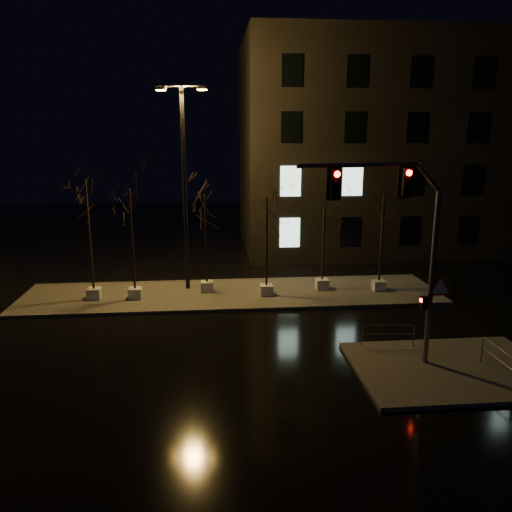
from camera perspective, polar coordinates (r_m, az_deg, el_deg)
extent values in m
plane|color=black|center=(21.09, -1.94, -9.57)|extent=(90.00, 90.00, 0.00)
cube|color=#45433D|center=(26.68, -2.70, -4.37)|extent=(22.00, 5.00, 0.15)
cube|color=#45433D|center=(19.81, 21.44, -11.91)|extent=(7.00, 5.00, 0.15)
cube|color=black|center=(40.30, 17.09, 11.87)|extent=(25.00, 12.00, 15.00)
cube|color=silver|center=(26.92, -18.01, -4.09)|extent=(0.65, 0.65, 0.55)
cylinder|color=black|center=(26.20, -18.48, 2.23)|extent=(0.11, 0.11, 5.49)
cube|color=silver|center=(26.40, -13.63, -4.15)|extent=(0.65, 0.65, 0.55)
cylinder|color=black|center=(25.70, -13.98, 1.84)|extent=(0.11, 0.11, 5.07)
cube|color=silver|center=(26.93, -5.61, -3.47)|extent=(0.65, 0.65, 0.55)
cylinder|color=black|center=(26.29, -5.74, 1.96)|extent=(0.11, 0.11, 4.65)
cube|color=silver|center=(26.21, 1.18, -3.88)|extent=(0.65, 0.65, 0.55)
cylinder|color=black|center=(25.55, 1.21, 1.67)|extent=(0.11, 0.11, 4.63)
cube|color=silver|center=(27.44, 7.56, -3.19)|extent=(0.65, 0.65, 0.55)
cylinder|color=black|center=(26.89, 7.70, 1.38)|extent=(0.11, 0.11, 3.93)
cube|color=silver|center=(27.81, 13.85, -3.25)|extent=(0.65, 0.65, 0.55)
cylinder|color=black|center=(27.19, 14.16, 2.01)|extent=(0.11, 0.11, 4.66)
cylinder|color=slate|center=(18.77, 19.43, -2.58)|extent=(0.19, 0.19, 6.33)
cylinder|color=slate|center=(16.65, 11.72, 10.13)|extent=(4.19, 0.76, 0.15)
cube|color=black|center=(17.49, 16.81, 8.08)|extent=(0.35, 0.28, 0.95)
cube|color=black|center=(16.37, 9.05, 8.15)|extent=(0.35, 0.28, 0.95)
cube|color=black|center=(18.89, 18.64, -5.09)|extent=(0.26, 0.22, 0.47)
cone|color=red|center=(18.99, 20.25, -3.46)|extent=(1.09, 0.19, 1.10)
sphere|color=#FF0C07|center=(18.14, 20.38, 9.00)|extent=(0.19, 0.19, 0.19)
cylinder|color=black|center=(26.62, -8.15, 7.29)|extent=(0.21, 0.21, 10.57)
cylinder|color=black|center=(26.58, -8.55, 18.69)|extent=(2.30, 0.56, 0.11)
cube|color=#F5A231|center=(26.84, -10.84, 18.21)|extent=(0.58, 0.39, 0.21)
cube|color=#F5A231|center=(26.32, -6.19, 18.46)|extent=(0.58, 0.39, 0.21)
cylinder|color=slate|center=(20.40, 12.05, -8.97)|extent=(0.05, 0.05, 0.84)
cylinder|color=slate|center=(20.93, 17.58, -8.73)|extent=(0.05, 0.05, 0.84)
cylinder|color=slate|center=(20.47, 14.93, -7.65)|extent=(2.04, 0.20, 0.04)
cylinder|color=slate|center=(20.61, 14.87, -8.62)|extent=(2.04, 0.20, 0.04)
cylinder|color=slate|center=(20.45, 24.42, -9.74)|extent=(0.05, 0.05, 0.92)
cylinder|color=slate|center=(19.46, 26.06, -9.47)|extent=(0.05, 2.05, 0.04)
cylinder|color=slate|center=(19.61, 25.94, -10.58)|extent=(0.05, 2.05, 0.04)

